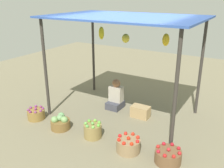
{
  "coord_description": "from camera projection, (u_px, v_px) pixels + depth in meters",
  "views": [
    {
      "loc": [
        2.64,
        -4.94,
        2.84
      ],
      "look_at": [
        0.0,
        -0.53,
        0.95
      ],
      "focal_mm": 39.99,
      "sensor_mm": 36.0,
      "label": 1
    }
  ],
  "objects": [
    {
      "name": "basket_red_tomatoes",
      "position": [
        128.0,
        145.0,
        4.71
      ],
      "size": [
        0.45,
        0.45,
        0.32
      ],
      "color": "#927752",
      "rests_on": "ground"
    },
    {
      "name": "wooden_crate_near_vendor",
      "position": [
        140.0,
        112.0,
        6.01
      ],
      "size": [
        0.44,
        0.27,
        0.28
      ],
      "primitive_type": "cube",
      "color": "tan",
      "rests_on": "ground"
    },
    {
      "name": "ground_plane",
      "position": [
        123.0,
        113.0,
        6.23
      ],
      "size": [
        14.0,
        14.0,
        0.0
      ],
      "primitive_type": "plane",
      "color": "#7C7358"
    },
    {
      "name": "vendor_person",
      "position": [
        116.0,
        97.0,
        6.45
      ],
      "size": [
        0.36,
        0.44,
        0.78
      ],
      "color": "#41424B",
      "rests_on": "ground"
    },
    {
      "name": "basket_green_apples",
      "position": [
        93.0,
        130.0,
        5.17
      ],
      "size": [
        0.37,
        0.37,
        0.35
      ],
      "color": "olive",
      "rests_on": "ground"
    },
    {
      "name": "market_stall_structure",
      "position": [
        125.0,
        25.0,
        5.49
      ],
      "size": [
        3.39,
        2.24,
        2.37
      ],
      "color": "#38332D",
      "rests_on": "ground"
    },
    {
      "name": "basket_purple_onions",
      "position": [
        36.0,
        114.0,
        5.93
      ],
      "size": [
        0.41,
        0.41,
        0.29
      ],
      "color": "olive",
      "rests_on": "ground"
    },
    {
      "name": "basket_red_apples",
      "position": [
        168.0,
        156.0,
        4.4
      ],
      "size": [
        0.47,
        0.47,
        0.3
      ],
      "color": "brown",
      "rests_on": "ground"
    },
    {
      "name": "basket_cabbages",
      "position": [
        60.0,
        123.0,
        5.5
      ],
      "size": [
        0.43,
        0.43,
        0.34
      ],
      "color": "brown",
      "rests_on": "ground"
    }
  ]
}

